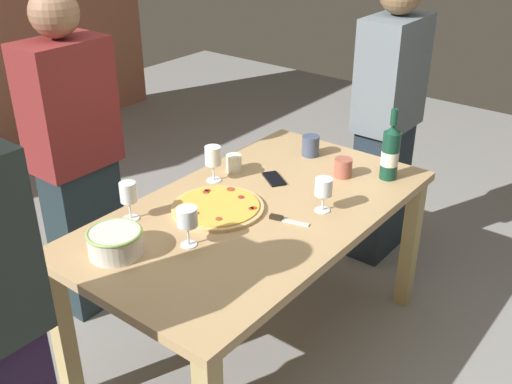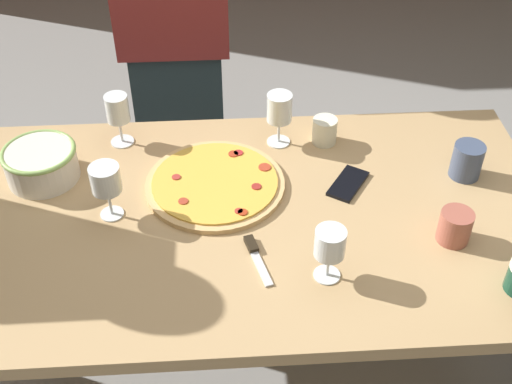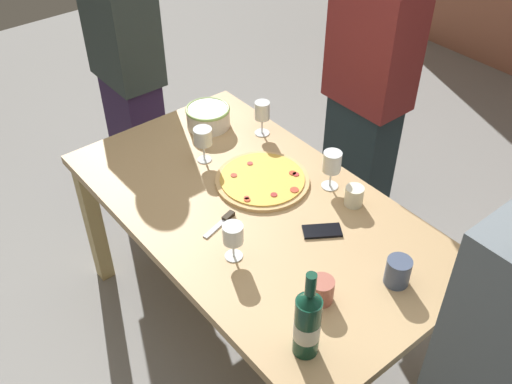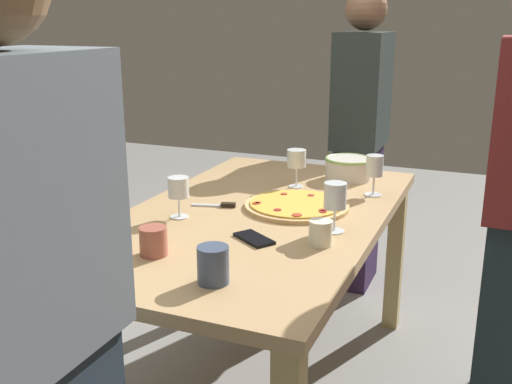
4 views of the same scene
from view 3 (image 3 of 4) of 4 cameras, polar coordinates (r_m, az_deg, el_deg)
ground_plane at (r=2.84m, az=0.00°, el=-12.92°), size 8.00×8.00×0.00m
dining_table at (r=2.36m, az=0.00°, el=-3.18°), size 1.60×0.90×0.75m
pizza at (r=2.41m, az=0.63°, el=1.19°), size 0.39×0.39×0.02m
serving_bowl at (r=2.74m, az=-4.69°, el=7.38°), size 0.21×0.21×0.10m
wine_bottle at (r=1.75m, az=5.03°, el=-12.58°), size 0.08×0.08×0.34m
wine_glass_near_pizza at (r=2.48m, az=-5.19°, el=5.33°), size 0.08×0.08×0.16m
wine_glass_by_bottle at (r=2.64m, az=0.61°, el=7.75°), size 0.07×0.07×0.16m
wine_glass_far_left at (r=2.34m, az=7.41°, el=2.83°), size 0.07×0.07×0.17m
wine_glass_far_right at (r=2.03m, az=-2.25°, el=-4.19°), size 0.07×0.07×0.15m
cup_amber at (r=2.31m, az=9.53°, el=-0.38°), size 0.07×0.07×0.08m
cup_ceramic at (r=1.95m, az=6.39°, el=-9.49°), size 0.08×0.08×0.09m
cup_spare at (r=2.04m, az=13.65°, el=-7.54°), size 0.09×0.09×0.10m
cell_phone at (r=2.20m, az=6.45°, el=-3.79°), size 0.14×0.16×0.01m
pizza_knife at (r=2.23m, az=-3.23°, el=-2.85°), size 0.07×0.17×0.02m
person_guest_left at (r=3.15m, az=-12.37°, el=11.14°), size 0.38×0.24×1.58m
person_guest_right at (r=2.92m, az=10.76°, el=9.07°), size 0.39×0.24×1.59m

